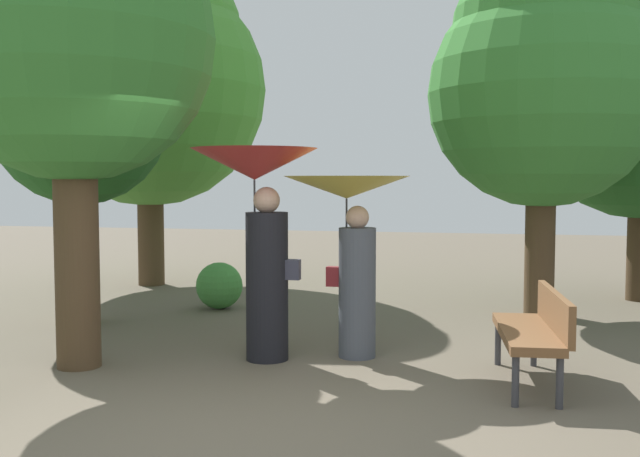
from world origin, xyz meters
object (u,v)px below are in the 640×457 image
tree_mid_left (148,72)px  tree_mid_right (543,74)px  park_bench (536,327)px  tree_near_left (79,100)px  tree_far_back (71,11)px  person_right (350,223)px  person_left (259,207)px

tree_mid_left → tree_mid_right: 6.46m
park_bench → tree_near_left: 6.01m
park_bench → tree_far_back: bearing=-90.5°
tree_mid_right → tree_near_left: bearing=-161.5°
tree_far_back → person_right: bearing=21.6°
tree_near_left → tree_far_back: (1.08, -1.92, 0.60)m
tree_mid_left → tree_mid_right: tree_mid_left is taller
person_left → park_bench: (2.65, -0.36, -1.02)m
person_left → tree_near_left: (-2.69, 1.24, 1.24)m
park_bench → tree_mid_right: size_ratio=0.31×
park_bench → tree_far_back: 5.14m
person_right → tree_mid_right: tree_mid_right is taller
person_left → park_bench: person_left is taller
person_left → person_right: size_ratio=1.15×
person_right → park_bench: size_ratio=1.20×
person_left → park_bench: 2.86m
tree_near_left → tree_mid_left: tree_mid_left is taller
person_right → tree_mid_left: 6.40m
tree_mid_left → tree_far_back: 5.52m
tree_near_left → tree_mid_right: (5.61, 1.88, 0.41)m
person_left → tree_far_back: bearing=114.8°
park_bench → tree_mid_left: size_ratio=0.27×
person_right → tree_mid_right: 3.92m
person_left → tree_far_back: (-1.61, -0.68, 1.84)m
park_bench → tree_near_left: tree_near_left is taller
person_left → person_right: bearing=-68.4°
park_bench → tree_far_back: size_ratio=0.30×
park_bench → tree_mid_right: bearing=170.8°
tree_near_left → tree_mid_right: tree_mid_right is taller
person_left → tree_far_back: 2.54m
tree_mid_left → person_left: bearing=-53.6°
person_right → park_bench: bearing=-108.4°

